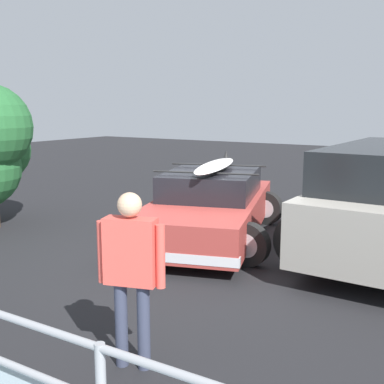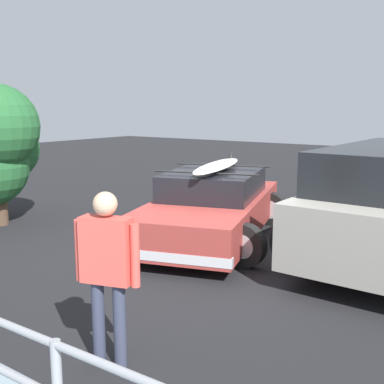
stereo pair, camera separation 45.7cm
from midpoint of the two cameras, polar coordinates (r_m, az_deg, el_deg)
The scene contains 3 objects.
ground_plane at distance 8.25m, azimuth 3.24°, elevation -6.69°, with size 44.00×44.00×0.02m, color black.
sedan_car at distance 8.71m, azimuth 3.87°, elevation -1.69°, with size 3.18×4.69×1.50m.
person_bystander at distance 4.41m, azimuth -7.09°, elevation -8.41°, with size 0.62×0.32×1.64m.
Camera 2 is at (-4.35, 6.59, 2.39)m, focal length 45.00 mm.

